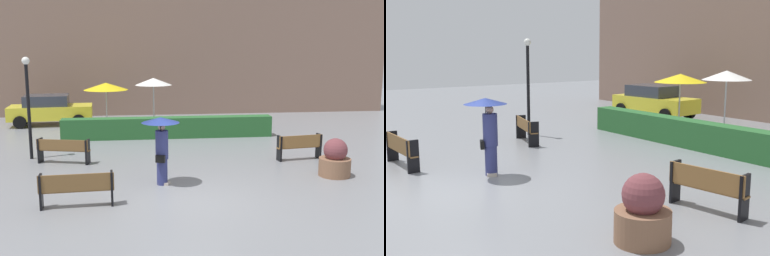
{
  "view_description": "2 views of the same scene",
  "coord_description": "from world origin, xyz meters",
  "views": [
    {
      "loc": [
        -1.37,
        -11.8,
        4.09
      ],
      "look_at": [
        0.71,
        5.49,
        0.95
      ],
      "focal_mm": 42.77,
      "sensor_mm": 36.0,
      "label": 1
    },
    {
      "loc": [
        10.26,
        -3.6,
        3.26
      ],
      "look_at": [
        -0.12,
        3.79,
        1.1
      ],
      "focal_mm": 43.0,
      "sensor_mm": 36.0,
      "label": 2
    }
  ],
  "objects": [
    {
      "name": "ground_plane",
      "position": [
        0.0,
        0.0,
        0.0
      ],
      "size": [
        60.0,
        60.0,
        0.0
      ],
      "primitive_type": "plane",
      "color": "gray"
    },
    {
      "name": "bench_far_left",
      "position": [
        -4.0,
        4.26,
        0.52
      ],
      "size": [
        1.88,
        0.8,
        0.87
      ],
      "color": "brown",
      "rests_on": "ground"
    },
    {
      "name": "pedestrian_with_umbrella",
      "position": [
        -0.7,
        1.33,
        1.4
      ],
      "size": [
        1.11,
        1.11,
        2.05
      ],
      "color": "navy",
      "rests_on": "ground"
    },
    {
      "name": "patio_umbrella_white",
      "position": [
        -0.57,
        10.93,
        2.33
      ],
      "size": [
        1.83,
        1.83,
        2.52
      ],
      "color": "silver",
      "rests_on": "ground"
    },
    {
      "name": "bench_near_left",
      "position": [
        -2.96,
        -0.34,
        0.54
      ],
      "size": [
        1.9,
        0.43,
        0.9
      ],
      "color": "brown",
      "rests_on": "ground"
    },
    {
      "name": "bench_far_right",
      "position": [
        4.43,
        3.77,
        0.55
      ],
      "size": [
        1.72,
        0.57,
        0.92
      ],
      "color": "olive",
      "rests_on": "ground"
    },
    {
      "name": "parked_car",
      "position": [
        -5.92,
        12.51,
        0.82
      ],
      "size": [
        4.32,
        2.22,
        1.57
      ],
      "color": "yellow",
      "rests_on": "ground"
    },
    {
      "name": "hedge_strip",
      "position": [
        -0.02,
        8.4,
        0.46
      ],
      "size": [
        9.39,
        0.7,
        0.93
      ],
      "primitive_type": "cube",
      "color": "#28602D",
      "rests_on": "ground"
    },
    {
      "name": "planter_pot",
      "position": [
        4.82,
        1.63,
        0.52
      ],
      "size": [
        0.99,
        0.99,
        1.22
      ],
      "color": "brown",
      "rests_on": "ground"
    },
    {
      "name": "lamp_post",
      "position": [
        -5.28,
        5.1,
        2.29
      ],
      "size": [
        0.28,
        0.28,
        3.71
      ],
      "color": "black",
      "rests_on": "ground"
    },
    {
      "name": "patio_umbrella_yellow",
      "position": [
        -2.9,
        11.0,
        2.12
      ],
      "size": [
        2.17,
        2.17,
        2.3
      ],
      "color": "silver",
      "rests_on": "ground"
    }
  ]
}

